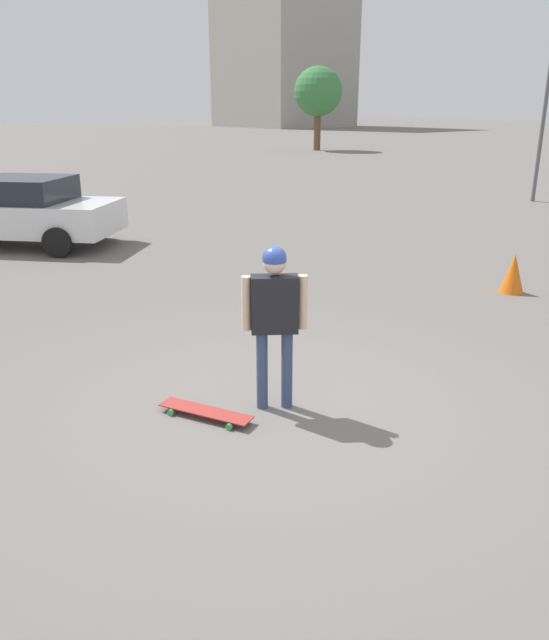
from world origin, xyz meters
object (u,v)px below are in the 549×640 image
object	(u,v)px
traffic_cone	(513,274)
skateboard	(206,412)
person	(274,308)
car_parked_near	(22,211)

from	to	relation	value
traffic_cone	skateboard	bearing A→B (deg)	95.80
person	car_parked_near	xyz separation A→B (m)	(9.33, -0.41, -0.31)
person	skateboard	xyz separation A→B (m)	(0.23, 0.67, -0.99)
person	skateboard	size ratio (longest dim) A/B	1.72
skateboard	car_parked_near	xyz separation A→B (m)	(9.10, -1.08, 0.68)
skateboard	car_parked_near	distance (m)	9.19
person	skateboard	distance (m)	1.21
person	traffic_cone	xyz separation A→B (m)	(0.86, -5.52, -0.73)
car_parked_near	traffic_cone	world-z (taller)	car_parked_near
person	traffic_cone	world-z (taller)	person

